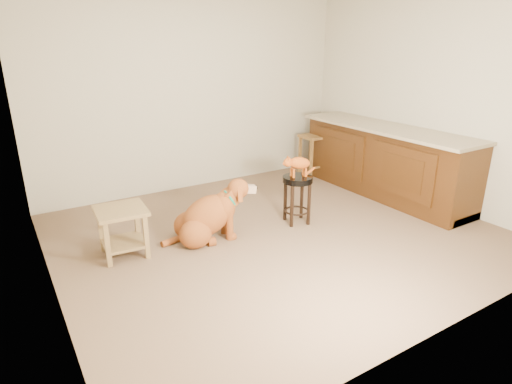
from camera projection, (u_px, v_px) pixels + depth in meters
floor at (278, 233)px, 4.69m from camera, size 4.50×4.00×0.01m
room_shell at (281, 76)px, 4.13m from camera, size 4.54×4.04×2.62m
cabinet_run at (384, 163)px, 5.75m from camera, size 0.70×2.56×0.94m
padded_stool at (297, 190)px, 4.86m from camera, size 0.35×0.35×0.56m
wood_stool at (313, 156)px, 6.49m from camera, size 0.37×0.37×0.66m
side_table at (122, 225)px, 4.13m from camera, size 0.50×0.50×0.48m
golden_retriever at (208, 217)px, 4.47m from camera, size 1.05×0.57×0.68m
tabby_kitten at (297, 164)px, 4.75m from camera, size 0.44×0.19×0.27m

